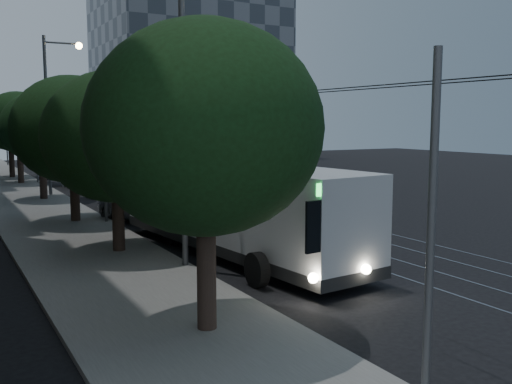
{
  "coord_description": "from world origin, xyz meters",
  "views": [
    {
      "loc": [
        -12.2,
        -16.46,
        4.85
      ],
      "look_at": [
        -1.91,
        1.7,
        2.24
      ],
      "focal_mm": 40.0,
      "sensor_mm": 36.0,
      "label": 1
    }
  ],
  "objects_px": {
    "car_white_b": "(101,185)",
    "streetlamp_far": "(53,101)",
    "pickup_silver": "(151,206)",
    "trolleybus": "(231,205)",
    "streetlamp_near": "(195,78)",
    "car_white_c": "(80,177)",
    "car_white_d": "(51,171)",
    "car_white_a": "(115,195)"
  },
  "relations": [
    {
      "from": "car_white_b",
      "to": "streetlamp_near",
      "type": "height_order",
      "value": "streetlamp_near"
    },
    {
      "from": "trolleybus",
      "to": "car_white_d",
      "type": "distance_m",
      "value": 32.47
    },
    {
      "from": "trolleybus",
      "to": "car_white_a",
      "type": "height_order",
      "value": "trolleybus"
    },
    {
      "from": "car_white_b",
      "to": "streetlamp_near",
      "type": "bearing_deg",
      "value": -80.25
    },
    {
      "from": "trolleybus",
      "to": "car_white_b",
      "type": "distance_m",
      "value": 19.24
    },
    {
      "from": "car_white_b",
      "to": "streetlamp_near",
      "type": "distance_m",
      "value": 21.27
    },
    {
      "from": "streetlamp_near",
      "to": "trolleybus",
      "type": "bearing_deg",
      "value": 33.0
    },
    {
      "from": "pickup_silver",
      "to": "trolleybus",
      "type": "bearing_deg",
      "value": -112.63
    },
    {
      "from": "car_white_c",
      "to": "car_white_d",
      "type": "bearing_deg",
      "value": 81.23
    },
    {
      "from": "trolleybus",
      "to": "pickup_silver",
      "type": "height_order",
      "value": "trolleybus"
    },
    {
      "from": "car_white_a",
      "to": "car_white_d",
      "type": "relative_size",
      "value": 0.99
    },
    {
      "from": "car_white_d",
      "to": "streetlamp_near",
      "type": "xyz_separation_m",
      "value": [
        -1.19,
        -33.66,
        5.59
      ]
    },
    {
      "from": "trolleybus",
      "to": "streetlamp_near",
      "type": "distance_m",
      "value": 4.96
    },
    {
      "from": "streetlamp_far",
      "to": "pickup_silver",
      "type": "bearing_deg",
      "value": -79.3
    },
    {
      "from": "car_white_b",
      "to": "streetlamp_far",
      "type": "distance_m",
      "value": 6.12
    },
    {
      "from": "trolleybus",
      "to": "pickup_silver",
      "type": "distance_m",
      "value": 8.05
    },
    {
      "from": "car_white_a",
      "to": "trolleybus",
      "type": "bearing_deg",
      "value": -65.98
    },
    {
      "from": "car_white_a",
      "to": "car_white_b",
      "type": "bearing_deg",
      "value": 106.83
    },
    {
      "from": "car_white_b",
      "to": "streetlamp_far",
      "type": "xyz_separation_m",
      "value": [
        -2.68,
        0.58,
        5.47
      ]
    },
    {
      "from": "car_white_a",
      "to": "car_white_d",
      "type": "distance_m",
      "value": 18.38
    },
    {
      "from": "pickup_silver",
      "to": "car_white_c",
      "type": "xyz_separation_m",
      "value": [
        0.21,
        16.13,
        -0.03
      ]
    },
    {
      "from": "pickup_silver",
      "to": "streetlamp_near",
      "type": "xyz_separation_m",
      "value": [
        -1.63,
        -9.2,
        5.45
      ]
    },
    {
      "from": "car_white_b",
      "to": "car_white_c",
      "type": "xyz_separation_m",
      "value": [
        -0.25,
        4.91,
        0.11
      ]
    },
    {
      "from": "trolleybus",
      "to": "car_white_c",
      "type": "relative_size",
      "value": 2.93
    },
    {
      "from": "car_white_a",
      "to": "streetlamp_far",
      "type": "bearing_deg",
      "value": 133.35
    },
    {
      "from": "streetlamp_near",
      "to": "car_white_c",
      "type": "bearing_deg",
      "value": 85.85
    },
    {
      "from": "streetlamp_near",
      "to": "streetlamp_far",
      "type": "bearing_deg",
      "value": 91.64
    },
    {
      "from": "trolleybus",
      "to": "car_white_b",
      "type": "relative_size",
      "value": 3.04
    },
    {
      "from": "car_white_a",
      "to": "streetlamp_near",
      "type": "xyz_separation_m",
      "value": [
        -1.55,
        -15.28,
        5.59
      ]
    },
    {
      "from": "car_white_a",
      "to": "car_white_c",
      "type": "relative_size",
      "value": 0.82
    },
    {
      "from": "car_white_d",
      "to": "streetlamp_far",
      "type": "distance_m",
      "value": 13.9
    },
    {
      "from": "pickup_silver",
      "to": "car_white_c",
      "type": "relative_size",
      "value": 1.23
    },
    {
      "from": "car_white_a",
      "to": "car_white_c",
      "type": "distance_m",
      "value": 10.05
    },
    {
      "from": "car_white_c",
      "to": "trolleybus",
      "type": "bearing_deg",
      "value": -103.09
    },
    {
      "from": "trolleybus",
      "to": "car_white_b",
      "type": "height_order",
      "value": "trolleybus"
    },
    {
      "from": "car_white_a",
      "to": "pickup_silver",
      "type": "bearing_deg",
      "value": -66.63
    },
    {
      "from": "trolleybus",
      "to": "pickup_silver",
      "type": "xyz_separation_m",
      "value": [
        -0.25,
        7.98,
        -1.03
      ]
    },
    {
      "from": "trolleybus",
      "to": "pickup_silver",
      "type": "bearing_deg",
      "value": 86.14
    },
    {
      "from": "streetlamp_far",
      "to": "car_white_b",
      "type": "bearing_deg",
      "value": -12.24
    },
    {
      "from": "car_white_c",
      "to": "streetlamp_near",
      "type": "relative_size",
      "value": 0.43
    },
    {
      "from": "trolleybus",
      "to": "car_white_b",
      "type": "xyz_separation_m",
      "value": [
        0.2,
        19.2,
        -1.16
      ]
    },
    {
      "from": "trolleybus",
      "to": "pickup_silver",
      "type": "relative_size",
      "value": 2.38
    }
  ]
}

